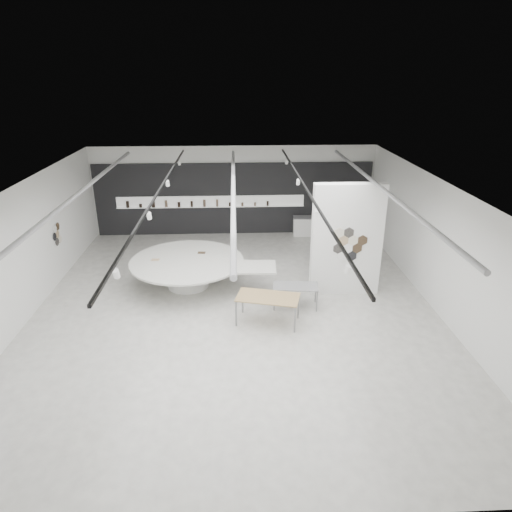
{
  "coord_description": "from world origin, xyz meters",
  "views": [
    {
      "loc": [
        0.05,
        -12.17,
        6.75
      ],
      "look_at": [
        0.68,
        1.2,
        1.24
      ],
      "focal_mm": 32.0,
      "sensor_mm": 36.0,
      "label": 1
    }
  ],
  "objects_px": {
    "sample_table_wood": "(268,299)",
    "kitchen_counter": "(310,226)",
    "sample_table_stone": "(296,287)",
    "partition_column": "(347,240)",
    "display_island": "(190,269)"
  },
  "relations": [
    {
      "from": "sample_table_wood",
      "to": "kitchen_counter",
      "type": "distance_m",
      "value": 7.69
    },
    {
      "from": "sample_table_stone",
      "to": "kitchen_counter",
      "type": "height_order",
      "value": "kitchen_counter"
    },
    {
      "from": "partition_column",
      "to": "kitchen_counter",
      "type": "height_order",
      "value": "partition_column"
    },
    {
      "from": "display_island",
      "to": "kitchen_counter",
      "type": "xyz_separation_m",
      "value": [
        4.76,
        4.85,
        -0.2
      ]
    },
    {
      "from": "sample_table_stone",
      "to": "kitchen_counter",
      "type": "xyz_separation_m",
      "value": [
        1.44,
        6.4,
        -0.22
      ]
    },
    {
      "from": "display_island",
      "to": "sample_table_stone",
      "type": "xyz_separation_m",
      "value": [
        3.32,
        -1.55,
        0.02
      ]
    },
    {
      "from": "display_island",
      "to": "sample_table_wood",
      "type": "distance_m",
      "value": 3.45
    },
    {
      "from": "sample_table_wood",
      "to": "partition_column",
      "type": "bearing_deg",
      "value": 34.74
    },
    {
      "from": "partition_column",
      "to": "sample_table_stone",
      "type": "xyz_separation_m",
      "value": [
        -1.67,
        -0.88,
        -1.17
      ]
    },
    {
      "from": "partition_column",
      "to": "sample_table_wood",
      "type": "distance_m",
      "value": 3.31
    },
    {
      "from": "display_island",
      "to": "sample_table_wood",
      "type": "bearing_deg",
      "value": -42.83
    },
    {
      "from": "display_island",
      "to": "kitchen_counter",
      "type": "height_order",
      "value": "kitchen_counter"
    },
    {
      "from": "sample_table_wood",
      "to": "sample_table_stone",
      "type": "distance_m",
      "value": 1.29
    },
    {
      "from": "sample_table_wood",
      "to": "kitchen_counter",
      "type": "xyz_separation_m",
      "value": [
        2.35,
        7.31,
        -0.35
      ]
    },
    {
      "from": "kitchen_counter",
      "to": "partition_column",
      "type": "bearing_deg",
      "value": -84.15
    }
  ]
}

